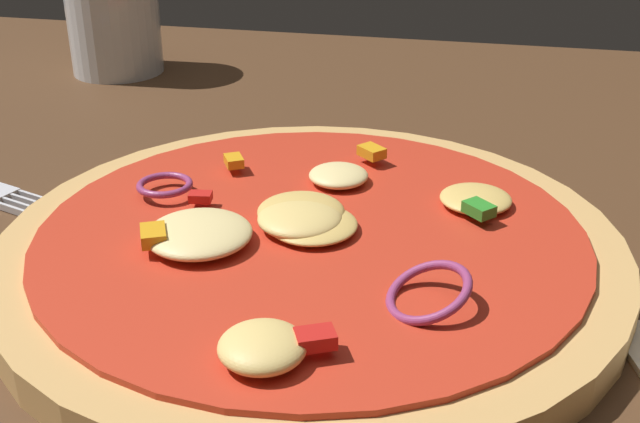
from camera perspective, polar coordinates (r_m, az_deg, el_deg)
name	(u,v)px	position (r m, az deg, el deg)	size (l,w,h in m)	color
dining_table	(212,299)	(0.40, -7.65, -6.16)	(1.21, 0.91, 0.03)	#4C301C
pizza	(310,248)	(0.38, -0.70, -2.58)	(0.30, 0.30, 0.03)	tan
beer_glass	(112,10)	(0.70, -14.48, 13.62)	(0.07, 0.07, 0.12)	silver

